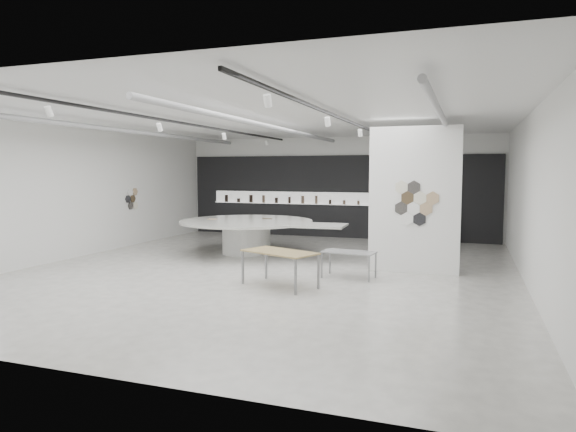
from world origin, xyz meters
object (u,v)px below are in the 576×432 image
(partition_column, at_px, (414,200))
(kitchen_counter, at_px, (422,228))
(sample_table_wood, at_px, (280,254))
(sample_table_stone, at_px, (349,254))
(display_island, at_px, (249,232))

(partition_column, distance_m, kitchen_counter, 5.67)
(sample_table_wood, xyz_separation_m, sample_table_stone, (1.22, 1.38, -0.14))
(partition_column, height_order, sample_table_stone, partition_column)
(kitchen_counter, bearing_deg, sample_table_stone, -106.89)
(display_island, height_order, sample_table_stone, display_island)
(partition_column, distance_m, sample_table_stone, 2.21)
(sample_table_wood, bearing_deg, partition_column, 45.50)
(partition_column, relative_size, sample_table_wood, 1.96)
(display_island, bearing_deg, sample_table_stone, -37.05)
(sample_table_wood, distance_m, sample_table_stone, 1.85)
(sample_table_wood, height_order, kitchen_counter, kitchen_counter)
(sample_table_stone, height_order, kitchen_counter, kitchen_counter)
(display_island, height_order, sample_table_wood, display_island)
(partition_column, bearing_deg, display_island, 166.21)
(display_island, height_order, kitchen_counter, kitchen_counter)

